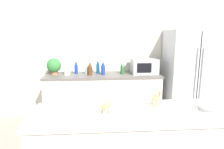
{
  "coord_description": "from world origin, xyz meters",
  "views": [
    {
      "loc": [
        -0.45,
        -1.27,
        1.67
      ],
      "look_at": [
        -0.25,
        1.38,
        1.11
      ],
      "focal_mm": 32.0,
      "sensor_mm": 36.0,
      "label": 1
    }
  ],
  "objects_px": {
    "back_bottle_5": "(98,67)",
    "back_bottle_0": "(123,68)",
    "back_bottle_2": "(87,68)",
    "paper_towel_roll": "(67,68)",
    "potted_plant": "(54,66)",
    "back_bottle_1": "(76,67)",
    "back_bottle_3": "(103,68)",
    "camel_figurine_second": "(156,98)",
    "refrigerator": "(189,76)",
    "microwave": "(144,66)",
    "back_bottle_4": "(90,69)",
    "camel_figurine": "(106,106)",
    "fruit_bowl": "(211,108)"
  },
  "relations": [
    {
      "from": "back_bottle_0",
      "to": "back_bottle_2",
      "type": "relative_size",
      "value": 0.94
    },
    {
      "from": "camel_figurine",
      "to": "refrigerator",
      "type": "bearing_deg",
      "value": 49.62
    },
    {
      "from": "refrigerator",
      "to": "back_bottle_2",
      "type": "bearing_deg",
      "value": 177.16
    },
    {
      "from": "paper_towel_roll",
      "to": "back_bottle_0",
      "type": "distance_m",
      "value": 1.04
    },
    {
      "from": "paper_towel_roll",
      "to": "back_bottle_4",
      "type": "distance_m",
      "value": 0.43
    },
    {
      "from": "fruit_bowl",
      "to": "camel_figurine",
      "type": "distance_m",
      "value": 0.95
    },
    {
      "from": "refrigerator",
      "to": "fruit_bowl",
      "type": "height_order",
      "value": "refrigerator"
    },
    {
      "from": "back_bottle_0",
      "to": "back_bottle_3",
      "type": "xyz_separation_m",
      "value": [
        -0.37,
        -0.05,
        0.01
      ]
    },
    {
      "from": "paper_towel_roll",
      "to": "microwave",
      "type": "height_order",
      "value": "microwave"
    },
    {
      "from": "back_bottle_1",
      "to": "back_bottle_4",
      "type": "xyz_separation_m",
      "value": [
        0.27,
        -0.15,
        0.0
      ]
    },
    {
      "from": "back_bottle_3",
      "to": "camel_figurine_second",
      "type": "distance_m",
      "value": 1.94
    },
    {
      "from": "microwave",
      "to": "camel_figurine",
      "type": "xyz_separation_m",
      "value": [
        -0.83,
        -2.06,
        0.0
      ]
    },
    {
      "from": "back_bottle_5",
      "to": "back_bottle_0",
      "type": "bearing_deg",
      "value": -7.12
    },
    {
      "from": "back_bottle_3",
      "to": "paper_towel_roll",
      "type": "bearing_deg",
      "value": 178.61
    },
    {
      "from": "back_bottle_0",
      "to": "paper_towel_roll",
      "type": "bearing_deg",
      "value": -178.4
    },
    {
      "from": "back_bottle_3",
      "to": "back_bottle_4",
      "type": "relative_size",
      "value": 0.99
    },
    {
      "from": "potted_plant",
      "to": "back_bottle_5",
      "type": "xyz_separation_m",
      "value": [
        0.81,
        0.04,
        -0.04
      ]
    },
    {
      "from": "refrigerator",
      "to": "paper_towel_roll",
      "type": "distance_m",
      "value": 2.32
    },
    {
      "from": "refrigerator",
      "to": "microwave",
      "type": "xyz_separation_m",
      "value": [
        -0.85,
        0.09,
        0.18
      ]
    },
    {
      "from": "back_bottle_0",
      "to": "back_bottle_1",
      "type": "distance_m",
      "value": 0.88
    },
    {
      "from": "back_bottle_1",
      "to": "back_bottle_3",
      "type": "xyz_separation_m",
      "value": [
        0.51,
        -0.11,
        -0.0
      ]
    },
    {
      "from": "microwave",
      "to": "back_bottle_3",
      "type": "height_order",
      "value": "microwave"
    },
    {
      "from": "fruit_bowl",
      "to": "camel_figurine_second",
      "type": "distance_m",
      "value": 0.49
    },
    {
      "from": "back_bottle_5",
      "to": "back_bottle_1",
      "type": "bearing_deg",
      "value": 178.57
    },
    {
      "from": "refrigerator",
      "to": "back_bottle_2",
      "type": "xyz_separation_m",
      "value": [
        -1.95,
        0.1,
        0.16
      ]
    },
    {
      "from": "back_bottle_0",
      "to": "back_bottle_1",
      "type": "bearing_deg",
      "value": 175.53
    },
    {
      "from": "back_bottle_2",
      "to": "camel_figurine_second",
      "type": "bearing_deg",
      "value": -68.94
    },
    {
      "from": "refrigerator",
      "to": "camel_figurine_second",
      "type": "distance_m",
      "value": 2.21
    },
    {
      "from": "back_bottle_5",
      "to": "back_bottle_3",
      "type": "bearing_deg",
      "value": -47.07
    },
    {
      "from": "microwave",
      "to": "back_bottle_1",
      "type": "height_order",
      "value": "microwave"
    },
    {
      "from": "refrigerator",
      "to": "back_bottle_2",
      "type": "height_order",
      "value": "refrigerator"
    },
    {
      "from": "back_bottle_3",
      "to": "back_bottle_5",
      "type": "distance_m",
      "value": 0.14
    },
    {
      "from": "microwave",
      "to": "back_bottle_3",
      "type": "xyz_separation_m",
      "value": [
        -0.79,
        -0.04,
        -0.02
      ]
    },
    {
      "from": "back_bottle_4",
      "to": "fruit_bowl",
      "type": "relative_size",
      "value": 1.18
    },
    {
      "from": "paper_towel_roll",
      "to": "camel_figurine",
      "type": "xyz_separation_m",
      "value": [
        0.63,
        -2.03,
        0.02
      ]
    },
    {
      "from": "refrigerator",
      "to": "back_bottle_3",
      "type": "xyz_separation_m",
      "value": [
        -1.64,
        0.04,
        0.16
      ]
    },
    {
      "from": "back_bottle_4",
      "to": "back_bottle_2",
      "type": "bearing_deg",
      "value": 127.07
    },
    {
      "from": "refrigerator",
      "to": "back_bottle_4",
      "type": "bearing_deg",
      "value": 179.76
    },
    {
      "from": "back_bottle_2",
      "to": "back_bottle_4",
      "type": "relative_size",
      "value": 1.0
    },
    {
      "from": "potted_plant",
      "to": "camel_figurine",
      "type": "distance_m",
      "value": 2.25
    },
    {
      "from": "back_bottle_0",
      "to": "camel_figurine",
      "type": "xyz_separation_m",
      "value": [
        -0.41,
        -2.06,
        0.03
      ]
    },
    {
      "from": "microwave",
      "to": "back_bottle_5",
      "type": "bearing_deg",
      "value": 176.2
    },
    {
      "from": "back_bottle_0",
      "to": "potted_plant",
      "type": "bearing_deg",
      "value": 179.19
    },
    {
      "from": "paper_towel_roll",
      "to": "refrigerator",
      "type": "bearing_deg",
      "value": -1.41
    },
    {
      "from": "back_bottle_1",
      "to": "camel_figurine",
      "type": "bearing_deg",
      "value": -77.66
    },
    {
      "from": "back_bottle_0",
      "to": "fruit_bowl",
      "type": "height_order",
      "value": "back_bottle_0"
    },
    {
      "from": "refrigerator",
      "to": "camel_figurine",
      "type": "relative_size",
      "value": 15.45
    },
    {
      "from": "microwave",
      "to": "back_bottle_1",
      "type": "xyz_separation_m",
      "value": [
        -1.29,
        0.07,
        -0.02
      ]
    },
    {
      "from": "microwave",
      "to": "back_bottle_1",
      "type": "distance_m",
      "value": 1.3
    },
    {
      "from": "paper_towel_roll",
      "to": "back_bottle_1",
      "type": "relative_size",
      "value": 0.98
    }
  ]
}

